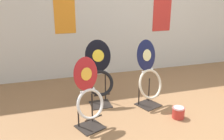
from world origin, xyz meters
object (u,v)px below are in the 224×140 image
Objects in this scene: toilet_seat_display_navy_moon at (149,76)px; paint_can at (178,112)px; toilet_seat_display_crimson_swirl at (89,96)px; toilet_seat_display_jazz_black at (100,76)px.

paint_can is (0.22, -0.45, -0.35)m from toilet_seat_display_navy_moon.
paint_can is at bearing -5.89° from toilet_seat_display_crimson_swirl.
toilet_seat_display_jazz_black is at bearing 63.58° from toilet_seat_display_crimson_swirl.
toilet_seat_display_crimson_swirl is at bearing -159.69° from toilet_seat_display_navy_moon.
toilet_seat_display_jazz_black reaches higher than paint_can.
paint_can is (0.84, -0.67, -0.35)m from toilet_seat_display_jazz_black.
paint_can is (1.12, -0.12, -0.32)m from toilet_seat_display_crimson_swirl.
toilet_seat_display_crimson_swirl is 0.61m from toilet_seat_display_jazz_black.
toilet_seat_display_jazz_black is (0.27, 0.55, 0.02)m from toilet_seat_display_crimson_swirl.
toilet_seat_display_navy_moon is at bearing 20.31° from toilet_seat_display_crimson_swirl.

